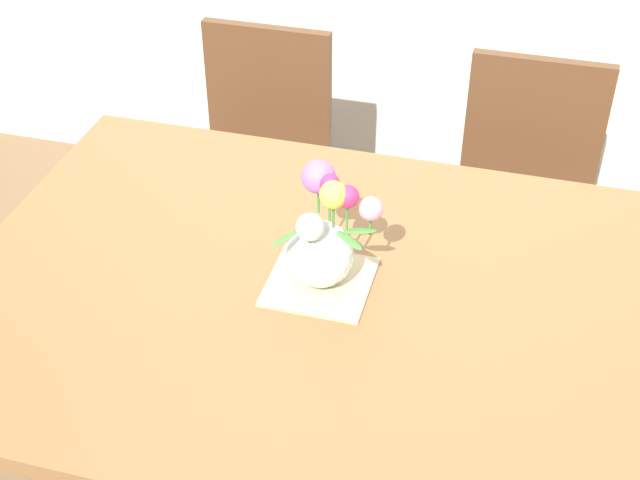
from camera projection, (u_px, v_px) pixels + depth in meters
name	position (u px, v px, depth m)	size (l,w,h in m)	color
dining_table	(306.00, 317.00, 2.02)	(1.56, 1.18, 0.78)	olive
chair_left	(260.00, 148.00, 2.94)	(0.42, 0.42, 0.90)	brown
chair_right	(524.00, 187.00, 2.76)	(0.42, 0.42, 0.90)	brown
placemat	(320.00, 282.00, 1.99)	(0.23, 0.23, 0.01)	#CCB789
flower_vase	(323.00, 238.00, 1.92)	(0.21, 0.22, 0.26)	silver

